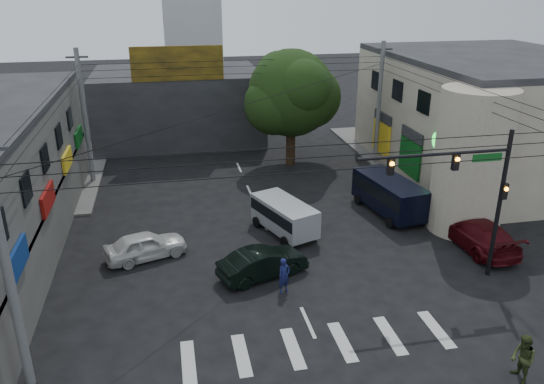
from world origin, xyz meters
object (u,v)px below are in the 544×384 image
object	(u,v)px
utility_pole_far_right	(379,104)
white_compact	(146,245)
utility_pole_near_left	(7,269)
silver_minivan	(284,218)
traffic_gantry	(470,184)
utility_pole_far_left	(85,118)
maroon_sedan	(477,233)
traffic_officer	(284,276)
street_tree	(291,94)
navy_van	(389,197)
pedestrian_olive	(523,359)
dark_sedan	(263,263)

from	to	relation	value
utility_pole_far_right	white_compact	size ratio (longest dim) A/B	2.08
utility_pole_near_left	silver_minivan	distance (m)	15.50
utility_pole_near_left	white_compact	xyz separation A→B (m)	(3.86, 8.50, -3.90)
traffic_gantry	silver_minivan	bearing A→B (deg)	137.48
utility_pole_near_left	silver_minivan	size ratio (longest dim) A/B	1.95
utility_pole_far_left	maroon_sedan	world-z (taller)	utility_pole_far_left
traffic_gantry	utility_pole_near_left	xyz separation A→B (m)	(-18.32, -3.50, -0.23)
utility_pole_near_left	traffic_officer	distance (m)	11.45
utility_pole_far_right	white_compact	bearing A→B (deg)	-145.01
silver_minivan	white_compact	bearing A→B (deg)	79.92
street_tree	utility_pole_far_left	size ratio (longest dim) A/B	0.95
utility_pole_near_left	white_compact	distance (m)	10.12
street_tree	traffic_officer	xyz separation A→B (m)	(-4.45, -17.51, -4.63)
traffic_officer	navy_van	bearing A→B (deg)	18.55
pedestrian_olive	utility_pole_near_left	bearing A→B (deg)	-99.50
utility_pole_far_right	dark_sedan	distance (m)	19.37
white_compact	traffic_officer	distance (m)	7.66
utility_pole_near_left	navy_van	xyz separation A→B (m)	(18.18, 11.29, -3.51)
utility_pole_far_right	silver_minivan	bearing A→B (deg)	-132.10
utility_pole_far_right	maroon_sedan	world-z (taller)	utility_pole_far_right
dark_sedan	pedestrian_olive	world-z (taller)	pedestrian_olive
utility_pole_far_left	maroon_sedan	size ratio (longest dim) A/B	1.66
utility_pole_near_left	dark_sedan	distance (m)	11.54
dark_sedan	white_compact	distance (m)	6.25
white_compact	traffic_gantry	bearing A→B (deg)	-126.95
utility_pole_far_left	white_compact	bearing A→B (deg)	-72.18
maroon_sedan	utility_pole_far_left	bearing A→B (deg)	-37.01
dark_sedan	white_compact	size ratio (longest dim) A/B	1.04
utility_pole_far_right	traffic_gantry	bearing A→B (deg)	-98.94
traffic_gantry	maroon_sedan	xyz separation A→B (m)	(2.68, 2.73, -4.04)
utility_pole_far_left	traffic_officer	distance (m)	19.69
utility_pole_far_left	navy_van	bearing A→B (deg)	-26.86
white_compact	pedestrian_olive	bearing A→B (deg)	-149.88
maroon_sedan	navy_van	size ratio (longest dim) A/B	0.97
utility_pole_near_left	traffic_officer	xyz separation A→B (m)	(10.05, 3.99, -3.76)
white_compact	pedestrian_olive	distance (m)	17.62
street_tree	maroon_sedan	bearing A→B (deg)	-66.94
traffic_officer	pedestrian_olive	world-z (taller)	pedestrian_olive
utility_pole_far_right	navy_van	size ratio (longest dim) A/B	1.61
utility_pole_far_right	dark_sedan	size ratio (longest dim) A/B	2.01
traffic_gantry	dark_sedan	size ratio (longest dim) A/B	1.57
dark_sedan	maroon_sedan	xyz separation A→B (m)	(11.64, 0.71, 0.07)
dark_sedan	maroon_sedan	distance (m)	11.67
utility_pole_far_left	utility_pole_far_right	world-z (taller)	same
street_tree	traffic_officer	size ratio (longest dim) A/B	5.19
maroon_sedan	traffic_officer	xyz separation A→B (m)	(-10.95, -2.24, 0.05)
utility_pole_far_left	pedestrian_olive	distance (m)	29.44
utility_pole_near_left	maroon_sedan	xyz separation A→B (m)	(21.00, 6.23, -3.81)
utility_pole_far_right	silver_minivan	xyz separation A→B (m)	(-9.62, -10.64, -3.66)
utility_pole_far_left	silver_minivan	size ratio (longest dim) A/B	1.95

